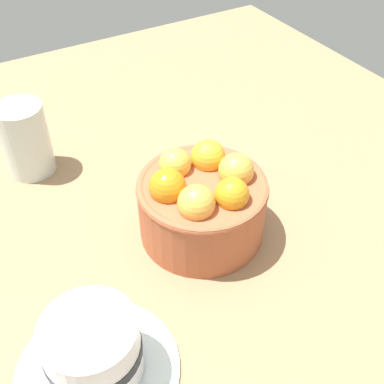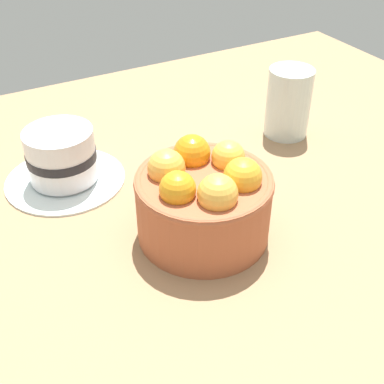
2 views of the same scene
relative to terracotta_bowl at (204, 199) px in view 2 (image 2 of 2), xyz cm
name	(u,v)px [view 2 (image 2 of 2)]	position (x,y,z in cm)	size (l,w,h in cm)	color
ground_plane	(203,248)	(0.00, 0.00, -6.94)	(110.41, 93.14, 4.33)	#997551
terracotta_bowl	(204,199)	(0.00, 0.00, 0.00)	(14.50, 14.50, 10.11)	#AD5938
coffee_cup	(62,159)	(10.26, -17.19, -1.61)	(14.95, 14.95, 7.13)	white
water_glass	(288,102)	(-21.56, -13.75, 0.12)	(6.23, 6.23, 9.78)	silver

